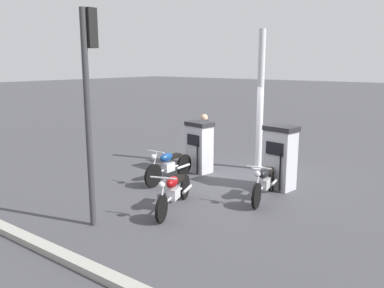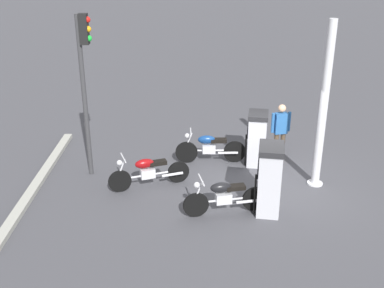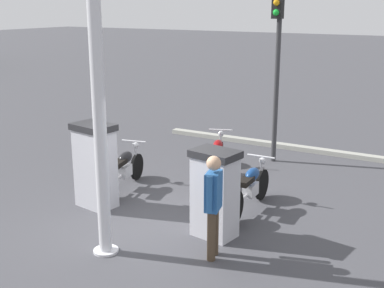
{
  "view_description": "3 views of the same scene",
  "coord_description": "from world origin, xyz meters",
  "px_view_note": "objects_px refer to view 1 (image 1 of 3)",
  "views": [
    {
      "loc": [
        9.23,
        5.68,
        3.2
      ],
      "look_at": [
        1.68,
        -0.28,
        1.24
      ],
      "focal_mm": 37.45,
      "sensor_mm": 36.0,
      "label": 1
    },
    {
      "loc": [
        1.56,
        10.58,
        5.57
      ],
      "look_at": [
        1.8,
        0.2,
        1.21
      ],
      "focal_mm": 43.4,
      "sensor_mm": 36.0,
      "label": 2
    },
    {
      "loc": [
        -6.91,
        -4.98,
        3.79
      ],
      "look_at": [
        1.35,
        -0.08,
        1.13
      ],
      "focal_mm": 47.36,
      "sensor_mm": 36.0,
      "label": 3
    }
  ],
  "objects_px": {
    "fuel_pump_near": "(199,147)",
    "motorcycle_far_pump": "(265,181)",
    "motorcycle_extra": "(174,190)",
    "roadside_traffic_light": "(89,83)",
    "motorcycle_near_pump": "(169,165)",
    "canopy_support_pole": "(260,104)",
    "attendant_person": "(204,136)",
    "fuel_pump_far": "(280,157)"
  },
  "relations": [
    {
      "from": "fuel_pump_near",
      "to": "roadside_traffic_light",
      "type": "distance_m",
      "value": 4.93
    },
    {
      "from": "fuel_pump_near",
      "to": "roadside_traffic_light",
      "type": "bearing_deg",
      "value": 9.47
    },
    {
      "from": "fuel_pump_near",
      "to": "fuel_pump_far",
      "type": "distance_m",
      "value": 2.59
    },
    {
      "from": "motorcycle_far_pump",
      "to": "roadside_traffic_light",
      "type": "xyz_separation_m",
      "value": [
        3.41,
        -1.96,
        2.38
      ]
    },
    {
      "from": "fuel_pump_far",
      "to": "motorcycle_far_pump",
      "type": "bearing_deg",
      "value": 6.49
    },
    {
      "from": "fuel_pump_far",
      "to": "motorcycle_near_pump",
      "type": "xyz_separation_m",
      "value": [
        1.3,
        -2.65,
        -0.37
      ]
    },
    {
      "from": "fuel_pump_far",
      "to": "canopy_support_pole",
      "type": "distance_m",
      "value": 2.29
    },
    {
      "from": "motorcycle_far_pump",
      "to": "canopy_support_pole",
      "type": "distance_m",
      "value": 3.23
    },
    {
      "from": "motorcycle_near_pump",
      "to": "roadside_traffic_light",
      "type": "height_order",
      "value": "roadside_traffic_light"
    },
    {
      "from": "fuel_pump_near",
      "to": "motorcycle_far_pump",
      "type": "distance_m",
      "value": 2.9
    },
    {
      "from": "motorcycle_far_pump",
      "to": "attendant_person",
      "type": "height_order",
      "value": "attendant_person"
    },
    {
      "from": "fuel_pump_far",
      "to": "attendant_person",
      "type": "bearing_deg",
      "value": -103.18
    },
    {
      "from": "motorcycle_near_pump",
      "to": "motorcycle_far_pump",
      "type": "relative_size",
      "value": 1.03
    },
    {
      "from": "fuel_pump_far",
      "to": "fuel_pump_near",
      "type": "bearing_deg",
      "value": -90.0
    },
    {
      "from": "motorcycle_far_pump",
      "to": "motorcycle_extra",
      "type": "xyz_separation_m",
      "value": [
        1.86,
        -1.23,
        0.0
      ]
    },
    {
      "from": "motorcycle_near_pump",
      "to": "roadside_traffic_light",
      "type": "bearing_deg",
      "value": 14.33
    },
    {
      "from": "motorcycle_near_pump",
      "to": "roadside_traffic_light",
      "type": "distance_m",
      "value": 3.99
    },
    {
      "from": "fuel_pump_near",
      "to": "attendant_person",
      "type": "distance_m",
      "value": 0.78
    },
    {
      "from": "canopy_support_pole",
      "to": "motorcycle_extra",
      "type": "bearing_deg",
      "value": 3.61
    },
    {
      "from": "fuel_pump_near",
      "to": "fuel_pump_far",
      "type": "bearing_deg",
      "value": 90.0
    },
    {
      "from": "attendant_person",
      "to": "canopy_support_pole",
      "type": "relative_size",
      "value": 0.39
    },
    {
      "from": "motorcycle_extra",
      "to": "motorcycle_far_pump",
      "type": "bearing_deg",
      "value": 146.42
    },
    {
      "from": "motorcycle_extra",
      "to": "roadside_traffic_light",
      "type": "distance_m",
      "value": 2.94
    },
    {
      "from": "fuel_pump_near",
      "to": "motorcycle_far_pump",
      "type": "relative_size",
      "value": 0.78
    },
    {
      "from": "fuel_pump_far",
      "to": "roadside_traffic_light",
      "type": "height_order",
      "value": "roadside_traffic_light"
    },
    {
      "from": "motorcycle_extra",
      "to": "roadside_traffic_light",
      "type": "bearing_deg",
      "value": -25.17
    },
    {
      "from": "motorcycle_near_pump",
      "to": "attendant_person",
      "type": "bearing_deg",
      "value": -172.05
    },
    {
      "from": "motorcycle_near_pump",
      "to": "motorcycle_extra",
      "type": "height_order",
      "value": "motorcycle_near_pump"
    },
    {
      "from": "attendant_person",
      "to": "roadside_traffic_light",
      "type": "distance_m",
      "value": 5.55
    },
    {
      "from": "motorcycle_far_pump",
      "to": "canopy_support_pole",
      "type": "relative_size",
      "value": 0.46
    },
    {
      "from": "roadside_traffic_light",
      "to": "fuel_pump_near",
      "type": "bearing_deg",
      "value": -170.53
    },
    {
      "from": "fuel_pump_near",
      "to": "motorcycle_near_pump",
      "type": "height_order",
      "value": "fuel_pump_near"
    },
    {
      "from": "attendant_person",
      "to": "motorcycle_far_pump",
      "type": "bearing_deg",
      "value": 60.95
    },
    {
      "from": "attendant_person",
      "to": "fuel_pump_near",
      "type": "bearing_deg",
      "value": 26.17
    },
    {
      "from": "motorcycle_near_pump",
      "to": "motorcycle_extra",
      "type": "distance_m",
      "value": 2.18
    },
    {
      "from": "fuel_pump_near",
      "to": "canopy_support_pole",
      "type": "relative_size",
      "value": 0.36
    },
    {
      "from": "motorcycle_far_pump",
      "to": "motorcycle_extra",
      "type": "distance_m",
      "value": 2.23
    },
    {
      "from": "motorcycle_extra",
      "to": "canopy_support_pole",
      "type": "bearing_deg",
      "value": -176.39
    },
    {
      "from": "fuel_pump_near",
      "to": "roadside_traffic_light",
      "type": "xyz_separation_m",
      "value": [
        4.42,
        0.74,
        2.06
      ]
    },
    {
      "from": "fuel_pump_far",
      "to": "roadside_traffic_light",
      "type": "relative_size",
      "value": 0.39
    },
    {
      "from": "motorcycle_extra",
      "to": "attendant_person",
      "type": "distance_m",
      "value": 4.01
    },
    {
      "from": "fuel_pump_near",
      "to": "motorcycle_near_pump",
      "type": "bearing_deg",
      "value": -2.59
    }
  ]
}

